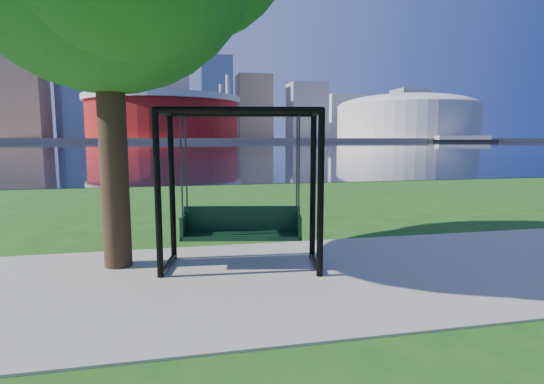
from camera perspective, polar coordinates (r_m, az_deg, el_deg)
name	(u,v)px	position (r m, az deg, el deg)	size (l,w,h in m)	color
ground	(276,268)	(6.74, 0.51, -10.22)	(900.00, 900.00, 0.00)	#1E5114
path	(283,278)	(6.27, 1.53, -11.43)	(120.00, 4.00, 0.03)	#9E937F
river	(187,146)	(108.30, -11.41, 6.06)	(900.00, 180.00, 0.02)	black
far_bank	(183,140)	(312.28, -11.92, 6.92)	(900.00, 228.00, 2.00)	#937F60
stadium	(164,116)	(241.73, -14.33, 9.93)	(83.00, 83.00, 32.00)	maroon
arena	(406,115)	(277.51, 17.63, 9.79)	(84.00, 84.00, 26.56)	beige
skyline	(175,92)	(327.43, -12.86, 13.02)	(392.00, 66.00, 96.50)	gray
swing	(241,193)	(6.52, -4.14, -0.13)	(2.55, 1.47, 2.46)	black
barge	(462,139)	(236.86, 24.24, 6.49)	(33.32, 16.11, 3.22)	black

